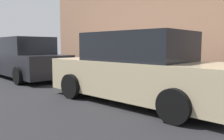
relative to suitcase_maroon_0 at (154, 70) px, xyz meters
The scene contains 13 objects.
ground_plane 3.68m from the suitcase_maroon_0, 10.65° to the left, with size 40.00×40.00×0.00m, color black.
sidewalk_curb 4.04m from the suitcase_maroon_0, 27.05° to the right, with size 18.00×5.00×0.14m, color #ADA89E.
suitcase_maroon_0 is the anchor object (origin of this frame).
suitcase_olive_1 0.51m from the suitcase_maroon_0, ahead, with size 0.43×0.24×0.69m.
suitcase_black_2 0.97m from the suitcase_maroon_0, ahead, with size 0.42×0.25×0.64m.
suitcase_red_3 1.41m from the suitcase_maroon_0, ahead, with size 0.39×0.21×1.05m.
suitcase_navy_4 1.84m from the suitcase_maroon_0, ahead, with size 0.38×0.21×1.08m.
suitcase_silver_5 2.29m from the suitcase_maroon_0, ahead, with size 0.44×0.24×1.03m.
fire_hydrant 3.10m from the suitcase_maroon_0, ahead, with size 0.39×0.21×0.75m.
bollard_post 3.64m from the suitcase_maroon_0, ahead, with size 0.12×0.12×0.80m, color #333338.
parking_meter 1.36m from the suitcase_maroon_0, 167.57° to the right, with size 0.12×0.09×1.27m.
parked_car_beige_0 2.59m from the suitcase_maroon_0, 114.61° to the left, with size 4.74×2.09×1.69m.
parked_car_charcoal_1 5.39m from the suitcase_maroon_0, 25.76° to the left, with size 4.83×2.18×1.71m.
Camera 1 is at (-8.08, 6.11, 1.37)m, focal length 36.93 mm.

